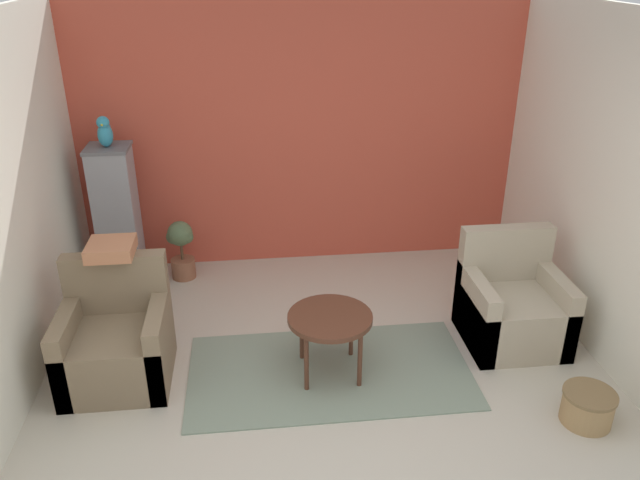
# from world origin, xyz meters

# --- Properties ---
(wall_back_accent) EXTENTS (4.46, 0.06, 2.65)m
(wall_back_accent) POSITION_xyz_m (0.00, 3.18, 1.32)
(wall_back_accent) COLOR #C64C38
(wall_back_accent) RESTS_ON ground_plane
(wall_left) EXTENTS (0.06, 3.15, 2.65)m
(wall_left) POSITION_xyz_m (-2.20, 1.58, 1.32)
(wall_left) COLOR silver
(wall_left) RESTS_ON ground_plane
(wall_right) EXTENTS (0.06, 3.15, 2.65)m
(wall_right) POSITION_xyz_m (2.20, 1.58, 1.32)
(wall_right) COLOR silver
(wall_right) RESTS_ON ground_plane
(area_rug) EXTENTS (2.18, 1.17, 0.01)m
(area_rug) POSITION_xyz_m (0.02, 1.12, 0.01)
(area_rug) COLOR gray
(area_rug) RESTS_ON ground_plane
(coffee_table) EXTENTS (0.64, 0.64, 0.52)m
(coffee_table) POSITION_xyz_m (0.02, 1.12, 0.46)
(coffee_table) COLOR #512D1E
(coffee_table) RESTS_ON ground_plane
(armchair_left) EXTENTS (0.77, 0.74, 0.92)m
(armchair_left) POSITION_xyz_m (-1.58, 1.26, 0.30)
(armchair_left) COLOR #7A664C
(armchair_left) RESTS_ON ground_plane
(armchair_right) EXTENTS (0.77, 0.74, 0.92)m
(armchair_right) POSITION_xyz_m (1.58, 1.41, 0.30)
(armchair_right) COLOR tan
(armchair_right) RESTS_ON ground_plane
(birdcage) EXTENTS (0.46, 0.46, 1.39)m
(birdcage) POSITION_xyz_m (-1.78, 2.78, 0.67)
(birdcage) COLOR slate
(birdcage) RESTS_ON ground_plane
(parrot) EXTENTS (0.13, 0.24, 0.29)m
(parrot) POSITION_xyz_m (-1.78, 2.79, 1.52)
(parrot) COLOR teal
(parrot) RESTS_ON birdcage
(potted_plant) EXTENTS (0.27, 0.24, 0.60)m
(potted_plant) POSITION_xyz_m (-1.23, 2.84, 0.34)
(potted_plant) COLOR brown
(potted_plant) RESTS_ON ground_plane
(wicker_basket) EXTENTS (0.36, 0.36, 0.24)m
(wicker_basket) POSITION_xyz_m (1.72, 0.36, 0.13)
(wicker_basket) COLOR #A37F51
(wicker_basket) RESTS_ON ground_plane
(throw_pillow) EXTENTS (0.34, 0.34, 0.10)m
(throw_pillow) POSITION_xyz_m (-1.58, 1.52, 0.97)
(throw_pillow) COLOR #B2704C
(throw_pillow) RESTS_ON armchair_left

